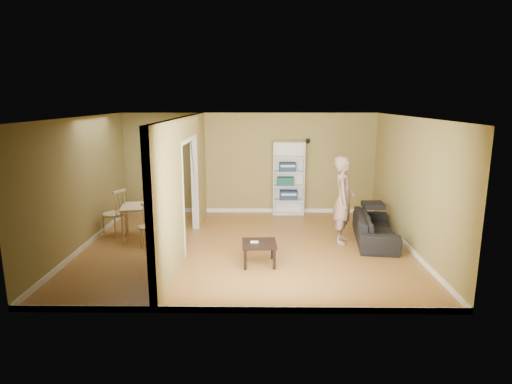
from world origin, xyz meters
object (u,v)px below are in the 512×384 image
person (344,192)px  chair_far (155,210)px  dining_table (149,209)px  sofa (375,224)px  chair_left (114,213)px  chair_near (148,225)px  coffee_table (259,246)px  bookshelf (288,178)px

person → chair_far: size_ratio=2.43×
dining_table → chair_far: size_ratio=1.30×
person → dining_table: size_ratio=1.87×
sofa → dining_table: sofa is taller
person → chair_far: 4.28m
chair_left → chair_near: bearing=78.9°
chair_near → chair_left: bearing=137.6°
sofa → chair_far: 4.90m
chair_near → chair_far: size_ratio=0.99×
sofa → coffee_table: sofa is taller
coffee_table → chair_near: 2.45m
person → bookshelf: size_ratio=1.13×
dining_table → bookshelf: bearing=32.3°
bookshelf → coffee_table: (-0.74, -3.52, -0.60)m
chair_near → person: bearing=-2.4°
chair_far → coffee_table: bearing=114.2°
sofa → chair_left: bearing=94.6°
person → chair_near: size_ratio=2.46×
coffee_table → chair_near: (-2.25, 0.96, 0.09)m
person → chair_left: size_ratio=2.03×
sofa → coffee_table: size_ratio=3.21×
sofa → chair_left: (-5.59, 0.30, 0.15)m
dining_table → chair_left: size_ratio=1.09×
sofa → dining_table: bearing=94.9°
coffee_table → chair_near: chair_near is taller
sofa → person: (-0.70, -0.07, 0.69)m
coffee_table → dining_table: (-2.37, 1.55, 0.29)m
person → dining_table: person is taller
person → chair_left: (-4.89, 0.36, -0.54)m
chair_near → chair_far: chair_far is taller
sofa → coffee_table: (-2.43, -1.32, -0.03)m
chair_near → dining_table: bearing=95.3°
chair_left → sofa: bearing=111.7°
sofa → chair_left: size_ratio=1.88×
sofa → person: size_ratio=0.92×
person → coffee_table: bearing=140.9°
person → chair_far: bearing=92.4°
bookshelf → chair_far: bookshelf is taller
person → coffee_table: (-1.73, -1.26, -0.72)m
person → dining_table: bearing=100.8°
person → dining_table: (-4.10, 0.29, -0.43)m
sofa → chair_near: bearing=102.0°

